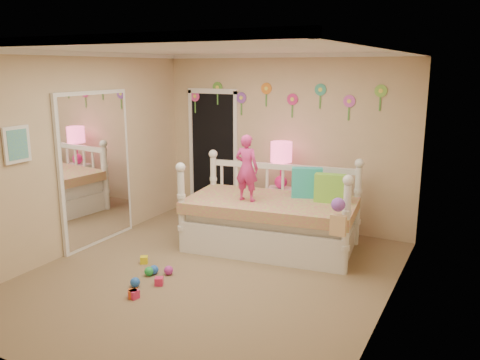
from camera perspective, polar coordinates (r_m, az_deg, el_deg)
The scene contains 18 objects.
floor at distance 5.90m, azimuth -3.61°, elevation -11.07°, with size 4.00×4.50×0.01m, color #7F684C.
ceiling at distance 5.39m, azimuth -4.02°, elevation 15.06°, with size 4.00×4.50×0.01m, color white.
back_wall at distance 7.49m, azimuth 5.16°, elevation 4.47°, with size 4.00×0.01×2.60m, color tan.
left_wall at distance 6.74m, azimuth -18.53°, elevation 2.90°, with size 0.01×4.50×2.60m, color tan.
right_wall at distance 4.80m, azimuth 17.08°, elevation -0.87°, with size 0.01×4.50×2.60m, color tan.
crown_molding at distance 5.39m, azimuth -4.02°, elevation 14.74°, with size 4.00×4.50×0.06m, color white, non-canonical shape.
daybed at distance 6.57m, azimuth 3.66°, elevation -2.83°, with size 2.26×1.22×1.23m, color white, non-canonical shape.
pillow_turquoise at distance 6.65m, azimuth 7.78°, elevation -0.31°, with size 0.41×0.14×0.41m, color #25ACBB.
pillow_lime at distance 6.46m, azimuth 10.43°, elevation -0.95°, with size 0.40×0.15×0.37m, color #81D541.
child at distance 6.37m, azimuth 0.78°, elevation 1.41°, with size 0.32×0.21×0.88m, color #DA3189.
nightstand at distance 7.35m, azimuth 4.70°, elevation -3.44°, with size 0.39×0.30×0.66m, color white.
table_lamp at distance 7.17m, azimuth 4.82°, elevation 2.60°, with size 0.31×0.31×0.69m.
closet_doorway at distance 8.07m, azimuth -3.17°, elevation 3.21°, with size 0.90×0.04×2.07m, color black.
flower_decals at distance 7.44m, azimuth 4.58°, elevation 9.39°, with size 3.40×0.02×0.50m, color #B2668C, non-canonical shape.
mirror_closet at distance 6.97m, azimuth -16.40°, elevation 1.26°, with size 0.07×1.30×2.10m, color white.
wall_picture at distance 6.10m, azimuth -24.55°, elevation 3.78°, with size 0.05×0.34×0.42m, color white.
hanging_bag at distance 5.64m, azimuth 11.23°, elevation -4.35°, with size 0.20×0.16×0.36m, color beige, non-canonical shape.
toy_scatter at distance 5.96m, azimuth -11.28°, elevation -10.46°, with size 0.80×1.30×0.11m, color #996666, non-canonical shape.
Camera 1 is at (2.80, -4.60, 2.40)m, focal length 36.67 mm.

